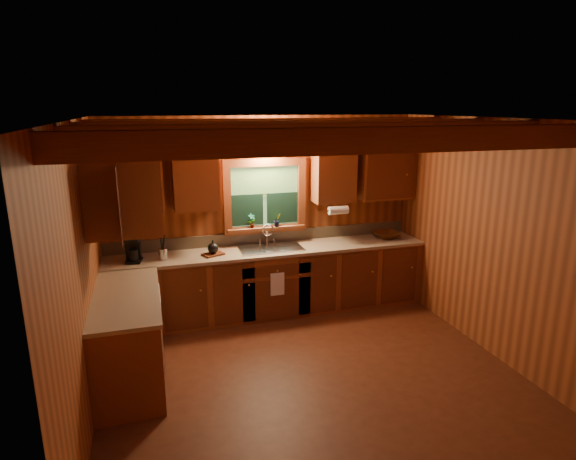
# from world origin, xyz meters

# --- Properties ---
(room) EXTENTS (4.20, 4.20, 4.20)m
(room) POSITION_xyz_m (0.00, 0.00, 1.30)
(room) COLOR #4F2313
(room) RESTS_ON ground
(ceiling_beams) EXTENTS (4.20, 2.54, 0.18)m
(ceiling_beams) POSITION_xyz_m (0.00, 0.00, 2.49)
(ceiling_beams) COLOR brown
(ceiling_beams) RESTS_ON room
(base_cabinets) EXTENTS (4.20, 2.22, 0.86)m
(base_cabinets) POSITION_xyz_m (-0.49, 1.28, 0.43)
(base_cabinets) COLOR brown
(base_cabinets) RESTS_ON ground
(countertop) EXTENTS (4.20, 2.24, 0.04)m
(countertop) POSITION_xyz_m (-0.48, 1.29, 0.88)
(countertop) COLOR #9E886D
(countertop) RESTS_ON base_cabinets
(backsplash) EXTENTS (4.20, 0.02, 0.16)m
(backsplash) POSITION_xyz_m (0.00, 1.89, 0.98)
(backsplash) COLOR #9A8467
(backsplash) RESTS_ON room
(dishwasher_panel) EXTENTS (0.02, 0.60, 0.80)m
(dishwasher_panel) POSITION_xyz_m (-1.47, 0.68, 0.43)
(dishwasher_panel) COLOR white
(dishwasher_panel) RESTS_ON base_cabinets
(upper_cabinets) EXTENTS (4.19, 1.77, 0.78)m
(upper_cabinets) POSITION_xyz_m (-0.56, 1.42, 1.84)
(upper_cabinets) COLOR brown
(upper_cabinets) RESTS_ON room
(window) EXTENTS (1.12, 0.08, 1.00)m
(window) POSITION_xyz_m (0.00, 1.87, 1.53)
(window) COLOR brown
(window) RESTS_ON room
(window_sill) EXTENTS (1.06, 0.14, 0.04)m
(window_sill) POSITION_xyz_m (0.00, 1.82, 1.12)
(window_sill) COLOR brown
(window_sill) RESTS_ON room
(wall_sconce) EXTENTS (0.45, 0.21, 0.17)m
(wall_sconce) POSITION_xyz_m (0.00, 1.75, 2.16)
(wall_sconce) COLOR black
(wall_sconce) RESTS_ON room
(paper_towel_roll) EXTENTS (0.27, 0.11, 0.11)m
(paper_towel_roll) POSITION_xyz_m (0.92, 1.53, 1.37)
(paper_towel_roll) COLOR white
(paper_towel_roll) RESTS_ON upper_cabinets
(dish_towel) EXTENTS (0.18, 0.01, 0.30)m
(dish_towel) POSITION_xyz_m (0.00, 1.26, 0.52)
(dish_towel) COLOR white
(dish_towel) RESTS_ON base_cabinets
(sink) EXTENTS (0.82, 0.48, 0.43)m
(sink) POSITION_xyz_m (0.00, 1.60, 0.86)
(sink) COLOR silver
(sink) RESTS_ON countertop
(coffee_maker) EXTENTS (0.17, 0.22, 0.31)m
(coffee_maker) POSITION_xyz_m (-1.71, 1.56, 1.05)
(coffee_maker) COLOR black
(coffee_maker) RESTS_ON countertop
(utensil_crock) EXTENTS (0.11, 0.11, 0.31)m
(utensil_crock) POSITION_xyz_m (-1.37, 1.53, 0.98)
(utensil_crock) COLOR silver
(utensil_crock) RESTS_ON countertop
(cutting_board) EXTENTS (0.30, 0.26, 0.02)m
(cutting_board) POSITION_xyz_m (-0.76, 1.53, 0.91)
(cutting_board) COLOR #542412
(cutting_board) RESTS_ON countertop
(teakettle) EXTENTS (0.14, 0.14, 0.17)m
(teakettle) POSITION_xyz_m (-0.76, 1.53, 0.99)
(teakettle) COLOR black
(teakettle) RESTS_ON cutting_board
(wicker_basket) EXTENTS (0.40, 0.40, 0.09)m
(wicker_basket) POSITION_xyz_m (1.70, 1.62, 0.94)
(wicker_basket) COLOR #48230C
(wicker_basket) RESTS_ON countertop
(potted_plant_left) EXTENTS (0.12, 0.10, 0.20)m
(potted_plant_left) POSITION_xyz_m (-0.20, 1.81, 1.24)
(potted_plant_left) COLOR #542412
(potted_plant_left) RESTS_ON window_sill
(potted_plant_right) EXTENTS (0.12, 0.11, 0.17)m
(potted_plant_right) POSITION_xyz_m (0.15, 1.80, 1.23)
(potted_plant_right) COLOR #542412
(potted_plant_right) RESTS_ON window_sill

